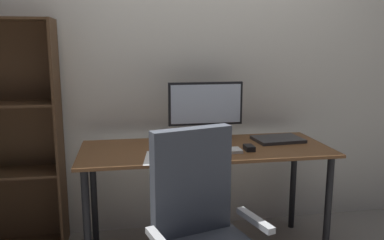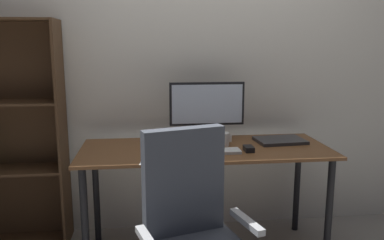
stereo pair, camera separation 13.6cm
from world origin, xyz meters
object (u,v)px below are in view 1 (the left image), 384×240
Objects in this scene: mouse at (249,148)px; bookshelf at (3,140)px; monitor at (206,107)px; keyboard at (218,151)px; desk at (205,161)px; coffee_mug at (223,139)px; laptop at (278,139)px.

bookshelf is at bearing 165.43° from mouse.
monitor reaches higher than mouse.
keyboard is at bearing -174.70° from mouse.
desk is 3.13× the size of monitor.
coffee_mug reaches higher than desk.
keyboard is 0.19m from coffee_mug.
laptop is at bearing 37.89° from mouse.
keyboard is 0.19× the size of bookshelf.
coffee_mug is 0.41m from laptop.
mouse reaches higher than desk.
mouse reaches higher than laptop.
desk is 0.30m from mouse.
bookshelf is at bearing 174.03° from monitor.
laptop is (0.48, 0.22, 0.00)m from keyboard.
coffee_mug is at bearing -177.53° from laptop.
bookshelf reaches higher than desk.
monitor reaches higher than coffee_mug.
desk is at bearing -163.36° from coffee_mug.
laptop reaches higher than desk.
monitor is 1.76× the size of keyboard.
monitor is at bearing 164.81° from laptop.
coffee_mug is at bearing 16.64° from desk.
monitor is 0.38m from keyboard.
monitor is at bearing -5.97° from bookshelf.
keyboard is (0.01, -0.31, -0.22)m from monitor.
coffee_mug is (-0.13, 0.15, 0.03)m from mouse.
monitor is 0.25m from coffee_mug.
keyboard is 3.01× the size of coffee_mug.
laptop is at bearing -7.20° from bookshelf.
desk is 0.19m from coffee_mug.
coffee_mug is at bearing -58.41° from monitor.
desk is at bearing -13.69° from bookshelf.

